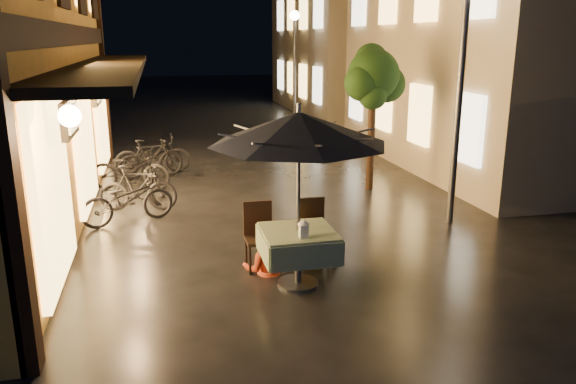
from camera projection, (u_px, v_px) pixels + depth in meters
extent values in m
plane|color=black|center=(323.00, 282.00, 7.73)|extent=(90.00, 90.00, 0.00)
cube|color=black|center=(72.00, 35.00, 9.85)|extent=(0.12, 11.00, 0.35)
cube|color=black|center=(109.00, 67.00, 10.12)|extent=(1.20, 10.50, 0.12)
cube|color=#FFC15E|center=(52.00, 190.00, 7.08)|extent=(0.10, 2.20, 2.40)
cube|color=#FFC15E|center=(84.00, 142.00, 10.36)|extent=(0.10, 2.20, 2.40)
cube|color=#FFC15E|center=(101.00, 117.00, 13.65)|extent=(0.10, 2.20, 2.40)
cube|color=#B1A18F|center=(530.00, 38.00, 14.61)|extent=(7.00, 9.00, 6.50)
cube|color=#FFC15E|center=(468.00, 129.00, 11.20)|extent=(0.10, 1.00, 1.40)
cube|color=#FFC15E|center=(419.00, 115.00, 13.27)|extent=(0.10, 1.00, 1.40)
cube|color=#FFC15E|center=(383.00, 104.00, 15.33)|extent=(0.10, 1.00, 1.40)
cube|color=#FFC15E|center=(356.00, 97.00, 17.40)|extent=(0.10, 1.00, 1.40)
cube|color=#FFC15E|center=(359.00, 2.00, 16.66)|extent=(0.10, 1.00, 1.40)
cube|color=#B1A18F|center=(370.00, 32.00, 25.35)|extent=(7.00, 10.00, 7.00)
cube|color=#FFC15E|center=(317.00, 85.00, 21.53)|extent=(0.10, 1.00, 1.40)
cube|color=#FFC15E|center=(318.00, 9.00, 20.79)|extent=(0.10, 1.00, 1.40)
cube|color=#FFC15E|center=(303.00, 81.00, 23.60)|extent=(0.10, 1.00, 1.40)
cube|color=#FFC15E|center=(303.00, 11.00, 22.86)|extent=(0.10, 1.00, 1.40)
cube|color=#FFC15E|center=(291.00, 78.00, 25.66)|extent=(0.10, 1.00, 1.40)
cube|color=#FFC15E|center=(291.00, 14.00, 24.92)|extent=(0.10, 1.00, 1.40)
cube|color=#FFC15E|center=(280.00, 75.00, 27.73)|extent=(0.10, 1.00, 1.40)
cube|color=#FFC15E|center=(280.00, 16.00, 26.99)|extent=(0.10, 1.00, 1.40)
cylinder|color=black|center=(371.00, 141.00, 12.19)|extent=(0.16, 0.16, 2.20)
sphere|color=black|center=(373.00, 75.00, 11.82)|extent=(1.10, 1.10, 1.10)
sphere|color=black|center=(387.00, 84.00, 12.04)|extent=(0.80, 0.80, 0.80)
sphere|color=black|center=(362.00, 83.00, 11.65)|extent=(0.76, 0.76, 0.76)
sphere|color=black|center=(371.00, 60.00, 12.03)|extent=(0.70, 0.70, 0.70)
sphere|color=black|center=(373.00, 95.00, 11.67)|extent=(0.60, 0.60, 0.60)
cylinder|color=#59595E|center=(458.00, 113.00, 9.73)|extent=(0.12, 0.12, 4.00)
cylinder|color=#59595E|center=(294.00, 73.00, 21.00)|extent=(0.12, 0.12, 4.00)
sphere|color=beige|center=(295.00, 15.00, 20.46)|extent=(0.36, 0.36, 0.36)
cylinder|color=#59595E|center=(298.00, 260.00, 7.57)|extent=(0.10, 0.10, 0.72)
cylinder|color=#59595E|center=(298.00, 283.00, 7.66)|extent=(0.56, 0.56, 0.04)
cube|color=#2F6034|center=(298.00, 233.00, 7.46)|extent=(0.95, 0.95, 0.06)
cube|color=#2F6034|center=(332.00, 241.00, 7.61)|extent=(0.04, 0.95, 0.33)
cube|color=#2F6034|center=(263.00, 247.00, 7.40)|extent=(0.04, 0.95, 0.33)
cube|color=#2F6034|center=(290.00, 233.00, 7.95)|extent=(0.95, 0.04, 0.33)
cube|color=#2F6034|center=(307.00, 257.00, 7.06)|extent=(0.95, 0.04, 0.33)
cylinder|color=#59595E|center=(298.00, 204.00, 7.36)|extent=(0.05, 0.05, 2.30)
cone|color=black|center=(299.00, 128.00, 7.09)|extent=(2.33, 2.33, 0.42)
cylinder|color=#59595E|center=(299.00, 108.00, 7.03)|extent=(0.06, 0.06, 0.12)
cube|color=black|center=(260.00, 240.00, 8.07)|extent=(0.42, 0.42, 0.05)
cube|color=black|center=(258.00, 219.00, 8.18)|extent=(0.42, 0.04, 0.55)
cylinder|color=black|center=(250.00, 261.00, 7.92)|extent=(0.04, 0.04, 0.43)
cylinder|color=black|center=(275.00, 258.00, 8.00)|extent=(0.04, 0.04, 0.43)
cylinder|color=black|center=(246.00, 251.00, 8.26)|extent=(0.04, 0.04, 0.43)
cylinder|color=black|center=(270.00, 249.00, 8.34)|extent=(0.04, 0.04, 0.43)
cube|color=black|center=(314.00, 235.00, 8.24)|extent=(0.42, 0.42, 0.05)
cube|color=black|center=(310.00, 215.00, 8.35)|extent=(0.42, 0.04, 0.55)
cylinder|color=black|center=(305.00, 256.00, 8.09)|extent=(0.04, 0.04, 0.43)
cylinder|color=black|center=(329.00, 254.00, 8.17)|extent=(0.04, 0.04, 0.43)
cylinder|color=black|center=(299.00, 247.00, 8.43)|extent=(0.04, 0.04, 0.43)
cylinder|color=black|center=(322.00, 245.00, 8.51)|extent=(0.04, 0.04, 0.43)
cube|color=white|center=(304.00, 231.00, 7.17)|extent=(0.11, 0.11, 0.18)
cube|color=#FFD88C|center=(304.00, 232.00, 7.17)|extent=(0.07, 0.07, 0.12)
cone|color=white|center=(304.00, 222.00, 7.13)|extent=(0.16, 0.16, 0.07)
imported|color=#F04F29|center=(265.00, 225.00, 7.92)|extent=(0.77, 0.65, 1.40)
imported|color=yellow|center=(315.00, 221.00, 8.13)|extent=(1.01, 0.76, 1.38)
imported|color=black|center=(127.00, 200.00, 10.09)|extent=(1.79, 1.14, 0.89)
imported|color=black|center=(138.00, 188.00, 10.83)|extent=(1.56, 0.68, 0.91)
imported|color=black|center=(130.00, 169.00, 12.36)|extent=(1.85, 1.05, 0.92)
imported|color=black|center=(151.00, 158.00, 13.42)|extent=(1.62, 0.81, 0.94)
imported|color=black|center=(153.00, 155.00, 13.79)|extent=(1.84, 0.72, 0.95)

